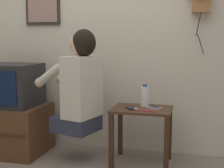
# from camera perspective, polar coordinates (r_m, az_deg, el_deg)

# --- Properties ---
(wall_back) EXTENTS (6.80, 0.05, 2.55)m
(wall_back) POSITION_cam_1_polar(r_m,az_deg,el_deg) (3.19, -1.26, 10.97)
(wall_back) COLOR beige
(wall_back) RESTS_ON ground_plane
(side_table) EXTENTS (0.52, 0.40, 0.51)m
(side_table) POSITION_cam_1_polar(r_m,az_deg,el_deg) (2.81, 5.46, -6.69)
(side_table) COLOR #422819
(side_table) RESTS_ON ground_plane
(person) EXTENTS (0.59, 0.49, 0.92)m
(person) POSITION_cam_1_polar(r_m,az_deg,el_deg) (2.79, -5.95, 0.02)
(person) COLOR #2D3347
(person) RESTS_ON ground_plane
(tv_stand) EXTENTS (0.69, 0.55, 0.48)m
(tv_stand) POSITION_cam_1_polar(r_m,az_deg,el_deg) (3.29, -17.96, -7.74)
(tv_stand) COLOR #51331E
(tv_stand) RESTS_ON ground_plane
(television) EXTENTS (0.59, 0.48, 0.41)m
(television) POSITION_cam_1_polar(r_m,az_deg,el_deg) (3.21, -18.56, -0.12)
(television) COLOR #232326
(television) RESTS_ON tv_stand
(framed_picture) EXTENTS (0.38, 0.03, 0.38)m
(framed_picture) POSITION_cam_1_polar(r_m,az_deg,el_deg) (3.41, -12.55, 13.76)
(framed_picture) COLOR #2D2823
(cell_phone_held) EXTENTS (0.12, 0.14, 0.01)m
(cell_phone_held) POSITION_cam_1_polar(r_m,az_deg,el_deg) (2.75, 3.44, -4.41)
(cell_phone_held) COLOR black
(cell_phone_held) RESTS_ON side_table
(cell_phone_spare) EXTENTS (0.14, 0.10, 0.01)m
(cell_phone_spare) POSITION_cam_1_polar(r_m,az_deg,el_deg) (2.79, 7.68, -4.30)
(cell_phone_spare) COLOR silver
(cell_phone_spare) RESTS_ON side_table
(water_bottle) EXTENTS (0.08, 0.08, 0.20)m
(water_bottle) POSITION_cam_1_polar(r_m,az_deg,el_deg) (2.85, 6.01, -2.21)
(water_bottle) COLOR silver
(water_bottle) RESTS_ON side_table
(toothbrush) EXTENTS (0.18, 0.02, 0.02)m
(toothbrush) POSITION_cam_1_polar(r_m,az_deg,el_deg) (2.67, 5.67, -4.77)
(toothbrush) COLOR #D83F4C
(toothbrush) RESTS_ON side_table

